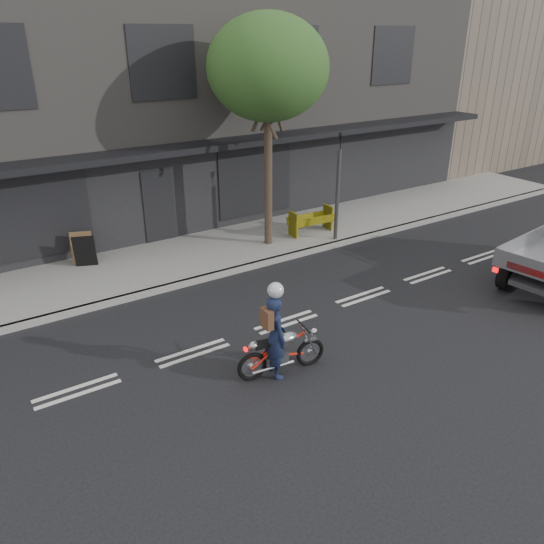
{
  "coord_description": "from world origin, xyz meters",
  "views": [
    {
      "loc": [
        -6.18,
        -8.88,
        6.2
      ],
      "look_at": [
        -0.07,
        0.5,
        1.12
      ],
      "focal_mm": 35.0,
      "sensor_mm": 36.0,
      "label": 1
    }
  ],
  "objects": [
    {
      "name": "sandwich_board",
      "position": [
        -3.09,
        5.44,
        0.62
      ],
      "size": [
        0.7,
        0.59,
        0.94
      ],
      "primitive_type": null,
      "rotation": [
        0.0,
        0.0,
        -0.38
      ],
      "color": "black",
      "rests_on": "sidewalk"
    },
    {
      "name": "motorcycle",
      "position": [
        -1.2,
        -1.58,
        0.5
      ],
      "size": [
        1.87,
        0.54,
        0.97
      ],
      "rotation": [
        0.0,
        0.0,
        -0.16
      ],
      "color": "black",
      "rests_on": "ground"
    },
    {
      "name": "building_main",
      "position": [
        0.0,
        11.3,
        4.0
      ],
      "size": [
        26.0,
        10.0,
        8.0
      ],
      "primitive_type": "cube",
      "color": "slate",
      "rests_on": "ground"
    },
    {
      "name": "sidewalk",
      "position": [
        0.0,
        4.7,
        0.07
      ],
      "size": [
        32.0,
        3.2,
        0.15
      ],
      "primitive_type": "cube",
      "color": "gray",
      "rests_on": "ground"
    },
    {
      "name": "traffic_light_pole",
      "position": [
        4.2,
        3.35,
        1.65
      ],
      "size": [
        0.12,
        0.12,
        3.5
      ],
      "color": "#2D2D30",
      "rests_on": "ground"
    },
    {
      "name": "building_neighbour",
      "position": [
        20.0,
        11.3,
        5.0
      ],
      "size": [
        14.0,
        10.0,
        10.0
      ],
      "primitive_type": "cube",
      "color": "brown",
      "rests_on": "ground"
    },
    {
      "name": "rider",
      "position": [
        -1.35,
        -1.58,
        0.86
      ],
      "size": [
        0.51,
        0.68,
        1.72
      ],
      "primitive_type": "imported",
      "rotation": [
        0.0,
        0.0,
        1.41
      ],
      "color": "#161F3D",
      "rests_on": "ground"
    },
    {
      "name": "kerb",
      "position": [
        0.0,
        3.1,
        0.07
      ],
      "size": [
        32.0,
        0.2,
        0.15
      ],
      "primitive_type": "cube",
      "color": "gray",
      "rests_on": "ground"
    },
    {
      "name": "street_tree",
      "position": [
        2.2,
        4.2,
        5.28
      ],
      "size": [
        3.4,
        3.4,
        6.74
      ],
      "color": "#382B21",
      "rests_on": "ground"
    },
    {
      "name": "ground",
      "position": [
        0.0,
        0.0,
        0.0
      ],
      "size": [
        80.0,
        80.0,
        0.0
      ],
      "primitive_type": "plane",
      "color": "black",
      "rests_on": "ground"
    },
    {
      "name": "construction_barrier",
      "position": [
        3.89,
        4.03,
        0.58
      ],
      "size": [
        1.55,
        0.69,
        0.85
      ],
      "primitive_type": null,
      "rotation": [
        0.0,
        0.0,
        -0.06
      ],
      "color": "yellow",
      "rests_on": "sidewalk"
    }
  ]
}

